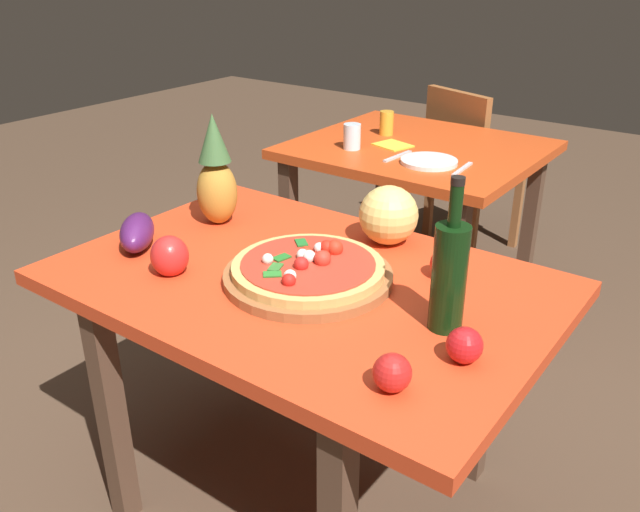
% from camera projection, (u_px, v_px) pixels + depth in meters
% --- Properties ---
extents(ground_plane, '(10.00, 10.00, 0.00)m').
position_uv_depth(ground_plane, '(306.00, 491.00, 1.99)').
color(ground_plane, '#4C3828').
extents(display_table, '(1.25, 0.84, 0.73)m').
position_uv_depth(display_table, '(303.00, 307.00, 1.72)').
color(display_table, brown).
rests_on(display_table, ground_plane).
extents(background_table, '(0.98, 0.89, 0.73)m').
position_uv_depth(background_table, '(417.00, 168.00, 2.83)').
color(background_table, brown).
rests_on(background_table, ground_plane).
extents(dining_chair, '(0.51, 0.51, 0.85)m').
position_uv_depth(dining_chair, '(467.00, 161.00, 3.41)').
color(dining_chair, '#985B32').
rests_on(dining_chair, ground_plane).
extents(pizza_board, '(0.43, 0.43, 0.02)m').
position_uv_depth(pizza_board, '(308.00, 276.00, 1.65)').
color(pizza_board, '#985B32').
rests_on(pizza_board, display_table).
extents(pizza, '(0.38, 0.38, 0.06)m').
position_uv_depth(pizza, '(309.00, 266.00, 1.64)').
color(pizza, '#DCAB5C').
rests_on(pizza, pizza_board).
extents(wine_bottle, '(0.08, 0.08, 0.35)m').
position_uv_depth(wine_bottle, '(449.00, 274.00, 1.40)').
color(wine_bottle, black).
rests_on(wine_bottle, display_table).
extents(pineapple_left, '(0.12, 0.12, 0.33)m').
position_uv_depth(pineapple_left, '(216.00, 175.00, 1.95)').
color(pineapple_left, '#B8832F').
rests_on(pineapple_left, display_table).
extents(melon, '(0.17, 0.17, 0.17)m').
position_uv_depth(melon, '(389.00, 215.00, 1.84)').
color(melon, '#EDCC6E').
rests_on(melon, display_table).
extents(bell_pepper, '(0.10, 0.10, 0.11)m').
position_uv_depth(bell_pepper, '(170.00, 256.00, 1.68)').
color(bell_pepper, red).
rests_on(bell_pepper, display_table).
extents(eggplant, '(0.20, 0.21, 0.09)m').
position_uv_depth(eggplant, '(137.00, 232.00, 1.83)').
color(eggplant, '#4D1C55').
rests_on(eggplant, display_table).
extents(tomato_at_corner, '(0.08, 0.08, 0.08)m').
position_uv_depth(tomato_at_corner, '(392.00, 373.00, 1.24)').
color(tomato_at_corner, red).
rests_on(tomato_at_corner, display_table).
extents(tomato_near_board, '(0.08, 0.08, 0.08)m').
position_uv_depth(tomato_near_board, '(445.00, 264.00, 1.66)').
color(tomato_near_board, red).
rests_on(tomato_near_board, display_table).
extents(tomato_by_bottle, '(0.08, 0.08, 0.08)m').
position_uv_depth(tomato_by_bottle, '(465.00, 345.00, 1.32)').
color(tomato_by_bottle, red).
rests_on(tomato_by_bottle, display_table).
extents(drinking_glass_juice, '(0.06, 0.06, 0.10)m').
position_uv_depth(drinking_glass_juice, '(387.00, 123.00, 2.92)').
color(drinking_glass_juice, gold).
rests_on(drinking_glass_juice, background_table).
extents(drinking_glass_water, '(0.07, 0.07, 0.10)m').
position_uv_depth(drinking_glass_water, '(352.00, 137.00, 2.71)').
color(drinking_glass_water, silver).
rests_on(drinking_glass_water, background_table).
extents(dinner_plate, '(0.22, 0.22, 0.02)m').
position_uv_depth(dinner_plate, '(429.00, 161.00, 2.55)').
color(dinner_plate, white).
rests_on(dinner_plate, background_table).
extents(fork_utensil, '(0.03, 0.18, 0.01)m').
position_uv_depth(fork_utensil, '(398.00, 156.00, 2.62)').
color(fork_utensil, silver).
rests_on(fork_utensil, background_table).
extents(knife_utensil, '(0.03, 0.18, 0.01)m').
position_uv_depth(knife_utensil, '(462.00, 169.00, 2.47)').
color(knife_utensil, silver).
rests_on(knife_utensil, background_table).
extents(napkin_folded, '(0.17, 0.15, 0.01)m').
position_uv_depth(napkin_folded, '(393.00, 145.00, 2.77)').
color(napkin_folded, yellow).
rests_on(napkin_folded, background_table).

